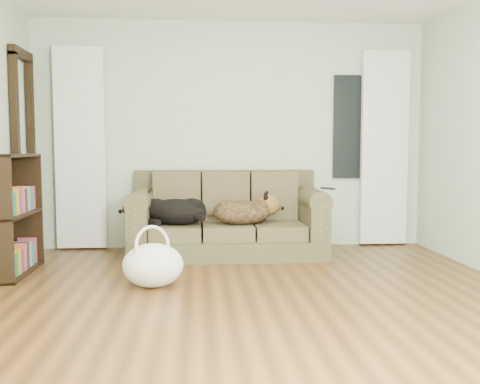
{
  "coord_description": "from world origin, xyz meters",
  "views": [
    {
      "loc": [
        -0.39,
        -3.72,
        1.15
      ],
      "look_at": [
        0.03,
        1.6,
        0.71
      ],
      "focal_mm": 40.0,
      "sensor_mm": 36.0,
      "label": 1
    }
  ],
  "objects": [
    {
      "name": "floor",
      "position": [
        0.0,
        0.0,
        0.0
      ],
      "size": [
        5.0,
        5.0,
        0.0
      ],
      "primitive_type": "plane",
      "color": "#422A12",
      "rests_on": "ground"
    },
    {
      "name": "wall_back",
      "position": [
        0.0,
        2.5,
        1.3
      ],
      "size": [
        4.5,
        0.04,
        2.6
      ],
      "primitive_type": "cube",
      "color": "#ABBA9B",
      "rests_on": "ground"
    },
    {
      "name": "curtain_left",
      "position": [
        -1.7,
        2.42,
        1.15
      ],
      "size": [
        0.55,
        0.08,
        2.25
      ],
      "primitive_type": "cube",
      "color": "silver",
      "rests_on": "ground"
    },
    {
      "name": "curtain_right",
      "position": [
        1.8,
        2.42,
        1.15
      ],
      "size": [
        0.55,
        0.08,
        2.25
      ],
      "primitive_type": "cube",
      "color": "silver",
      "rests_on": "ground"
    },
    {
      "name": "window_pane",
      "position": [
        1.45,
        2.47,
        1.4
      ],
      "size": [
        0.5,
        0.03,
        1.2
      ],
      "primitive_type": "cube",
      "color": "black",
      "rests_on": "wall_back"
    },
    {
      "name": "door_casing",
      "position": [
        -2.2,
        2.05,
        1.05
      ],
      "size": [
        0.07,
        0.6,
        2.1
      ],
      "primitive_type": "cube",
      "color": "black",
      "rests_on": "ground"
    },
    {
      "name": "sofa",
      "position": [
        -0.07,
        1.97,
        0.45
      ],
      "size": [
        2.04,
        0.88,
        0.84
      ],
      "primitive_type": "cube",
      "color": "#4A4724",
      "rests_on": "floor"
    },
    {
      "name": "dog_black_lab",
      "position": [
        -0.66,
        1.9,
        0.48
      ],
      "size": [
        0.78,
        0.66,
        0.28
      ],
      "primitive_type": "ellipsoid",
      "rotation": [
        0.0,
        0.0,
        -0.35
      ],
      "color": "black",
      "rests_on": "sofa"
    },
    {
      "name": "dog_shepherd",
      "position": [
        0.11,
        1.9,
        0.49
      ],
      "size": [
        0.67,
        0.5,
        0.28
      ],
      "primitive_type": "ellipsoid",
      "rotation": [
        0.0,
        0.0,
        3.22
      ],
      "color": "black",
      "rests_on": "sofa"
    },
    {
      "name": "tv_remote",
      "position": [
        0.97,
        1.78,
        0.73
      ],
      "size": [
        0.12,
        0.17,
        0.02
      ],
      "primitive_type": "cube",
      "rotation": [
        0.0,
        0.0,
        0.52
      ],
      "color": "black",
      "rests_on": "sofa"
    },
    {
      "name": "tote_bag",
      "position": [
        -0.76,
        0.68,
        0.16
      ],
      "size": [
        0.61,
        0.55,
        0.37
      ],
      "primitive_type": "ellipsoid",
      "rotation": [
        0.0,
        0.0,
        0.37
      ],
      "color": "silver",
      "rests_on": "floor"
    },
    {
      "name": "bookshelf",
      "position": [
        -2.09,
        1.25,
        0.5
      ],
      "size": [
        0.36,
        0.89,
        1.1
      ],
      "primitive_type": "cube",
      "rotation": [
        0.0,
        0.0,
        0.04
      ],
      "color": "black",
      "rests_on": "floor"
    }
  ]
}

